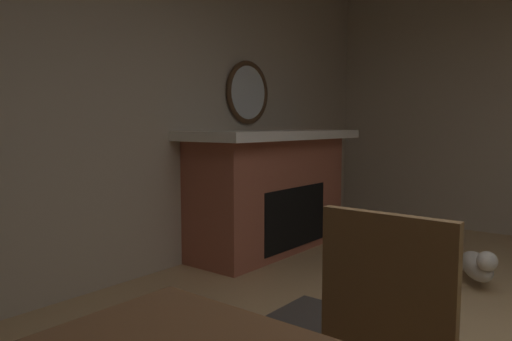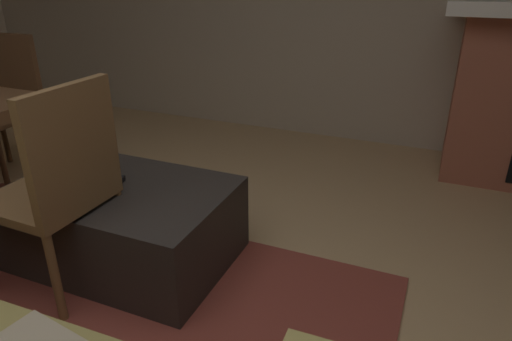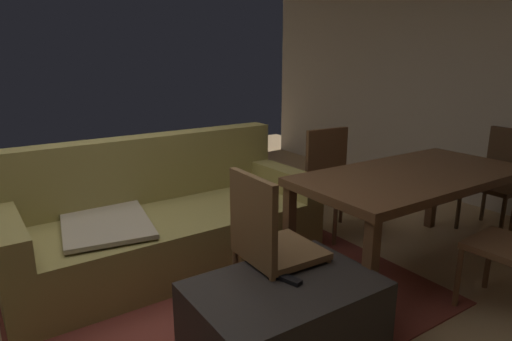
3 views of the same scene
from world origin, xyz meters
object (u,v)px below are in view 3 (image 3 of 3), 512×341
at_px(ottoman_coffee_table, 284,315).
at_px(dining_chair_north, 333,175).
at_px(couch, 164,222).
at_px(potted_plant, 330,178).
at_px(dining_chair_east, 503,175).
at_px(tv_remote, 288,279).
at_px(dining_chair_west, 268,240).
at_px(dining_table, 412,182).

xyz_separation_m(ottoman_coffee_table, dining_chair_north, (1.37, 1.09, 0.33)).
height_order(couch, potted_plant, couch).
bearing_deg(dining_chair_east, potted_plant, 117.79).
height_order(tv_remote, dining_chair_north, dining_chair_north).
xyz_separation_m(dining_chair_west, potted_plant, (1.83, 1.43, -0.25)).
relative_size(tv_remote, potted_plant, 0.31).
bearing_deg(tv_remote, dining_table, -5.14).
relative_size(dining_chair_west, dining_chair_east, 1.00).
distance_m(couch, dining_chair_west, 1.14).
relative_size(couch, tv_remote, 14.51).
height_order(couch, tv_remote, couch).
xyz_separation_m(tv_remote, dining_chair_west, (0.05, 0.25, 0.12)).
bearing_deg(dining_chair_west, dining_table, -0.07).
relative_size(ottoman_coffee_table, dining_chair_north, 1.08).
bearing_deg(ottoman_coffee_table, dining_chair_west, 74.09).
height_order(dining_chair_north, potted_plant, dining_chair_north).
height_order(ottoman_coffee_table, dining_table, dining_table).
bearing_deg(tv_remote, couch, 81.14).
bearing_deg(dining_chair_east, ottoman_coffee_table, -174.48).
bearing_deg(potted_plant, ottoman_coffee_table, -138.45).
height_order(dining_chair_north, dining_chair_east, same).
bearing_deg(dining_table, couch, 143.84).
xyz_separation_m(dining_table, dining_chair_west, (-1.29, 0.00, -0.14)).
relative_size(ottoman_coffee_table, dining_chair_east, 1.08).
distance_m(couch, dining_chair_east, 3.01).
bearing_deg(dining_chair_north, dining_chair_west, -147.48).
distance_m(ottoman_coffee_table, tv_remote, 0.21).
distance_m(ottoman_coffee_table, dining_table, 1.47).
bearing_deg(dining_chair_east, dining_chair_west, 179.91).
bearing_deg(couch, tv_remote, -83.10).
xyz_separation_m(dining_chair_north, potted_plant, (0.53, 0.60, -0.25)).
bearing_deg(tv_remote, potted_plant, 26.05).
height_order(couch, dining_chair_east, couch).
distance_m(ottoman_coffee_table, dining_chair_east, 2.69).
relative_size(dining_table, dining_chair_north, 1.94).
bearing_deg(dining_chair_west, tv_remote, -100.92).
xyz_separation_m(dining_chair_north, dining_chair_east, (1.29, -0.83, 0.00)).
bearing_deg(dining_table, potted_plant, 69.37).
relative_size(tv_remote, dining_chair_north, 0.17).
height_order(ottoman_coffee_table, dining_chair_west, dining_chair_west).
distance_m(dining_table, dining_chair_north, 0.84).
bearing_deg(dining_chair_north, couch, 169.91).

